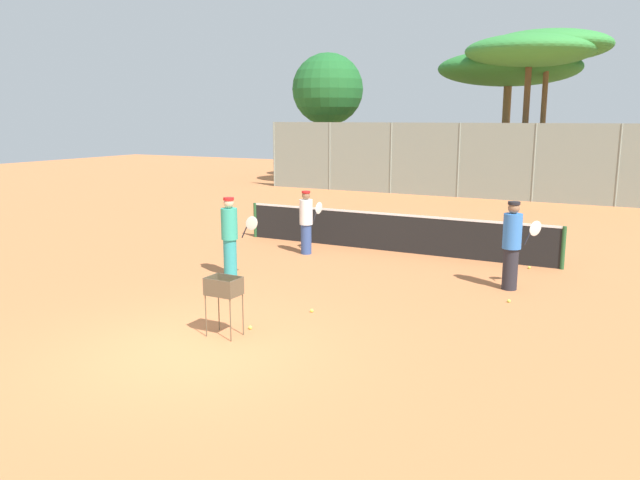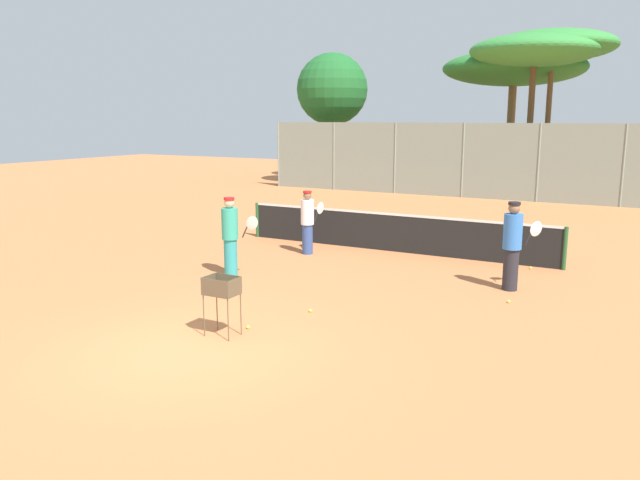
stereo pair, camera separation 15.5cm
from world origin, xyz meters
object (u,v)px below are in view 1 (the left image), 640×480
at_px(player_red_cap, 306,221).
at_px(player_yellow_shirt, 512,244).
at_px(player_white_outfit, 230,236).
at_px(ball_cart, 224,291).
at_px(tennis_net, 391,231).
at_px(parked_car, 516,180).

relative_size(player_red_cap, player_yellow_shirt, 0.90).
distance_m(player_white_outfit, ball_cart, 4.14).
bearing_deg(tennis_net, player_red_cap, -143.83).
bearing_deg(parked_car, player_red_cap, -97.96).
xyz_separation_m(tennis_net, player_red_cap, (-1.91, -1.39, 0.34)).
relative_size(player_yellow_shirt, ball_cart, 1.86).
xyz_separation_m(player_yellow_shirt, ball_cart, (-3.70, -5.28, -0.20)).
height_order(tennis_net, ball_cart, tennis_net).
height_order(player_yellow_shirt, parked_car, player_yellow_shirt).
xyz_separation_m(player_red_cap, ball_cart, (1.94, -6.35, -0.10)).
distance_m(player_white_outfit, player_red_cap, 2.97).
bearing_deg(player_red_cap, ball_cart, -150.71).
relative_size(player_yellow_shirt, parked_car, 0.46).
height_order(tennis_net, player_yellow_shirt, player_yellow_shirt).
bearing_deg(player_yellow_shirt, player_red_cap, 124.75).
height_order(player_white_outfit, ball_cart, player_white_outfit).
relative_size(player_red_cap, parked_car, 0.41).
relative_size(tennis_net, player_white_outfit, 4.91).
bearing_deg(parked_car, ball_cart, -90.99).
distance_m(tennis_net, player_yellow_shirt, 4.49).
height_order(player_red_cap, parked_car, player_red_cap).
xyz_separation_m(tennis_net, player_yellow_shirt, (3.74, -2.46, 0.44)).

